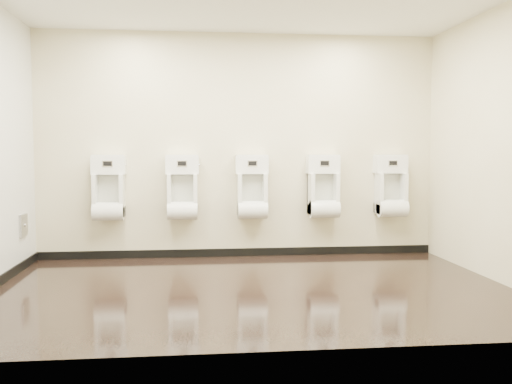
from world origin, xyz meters
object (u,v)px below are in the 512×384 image
Objects in this scene: access_panel at (23,225)px; urinal_2 at (252,192)px; urinal_3 at (323,191)px; urinal_0 at (109,193)px; urinal_1 at (182,192)px; urinal_4 at (391,191)px.

urinal_2 is at bearing 8.91° from access_panel.
urinal_3 reaches higher than access_panel.
urinal_0 and urinal_1 have the same top height.
urinal_1 and urinal_4 have the same top height.
urinal_2 is 0.91m from urinal_3.
urinal_2 is 1.79m from urinal_4.
urinal_0 is 3.53m from urinal_4.
urinal_0 is (0.89, 0.41, 0.33)m from access_panel.
urinal_3 is (3.54, 0.41, 0.33)m from access_panel.
urinal_4 is at bearing 0.00° from urinal_3.
urinal_4 is at bearing 5.33° from access_panel.
urinal_0 is at bearing 180.00° from urinal_3.
urinal_0 and urinal_3 have the same top height.
urinal_2 is (1.74, 0.00, 0.00)m from urinal_0.
urinal_0 is 1.00× the size of urinal_2.
access_panel is at bearing -155.07° from urinal_0.
urinal_3 is (0.91, 0.00, 0.00)m from urinal_2.
access_panel is 0.32× the size of urinal_2.
urinal_4 is (1.79, 0.00, 0.00)m from urinal_2.
urinal_1 is at bearing 180.00° from urinal_2.
urinal_1 is (1.77, 0.41, 0.33)m from access_panel.
urinal_1 is 2.65m from urinal_4.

